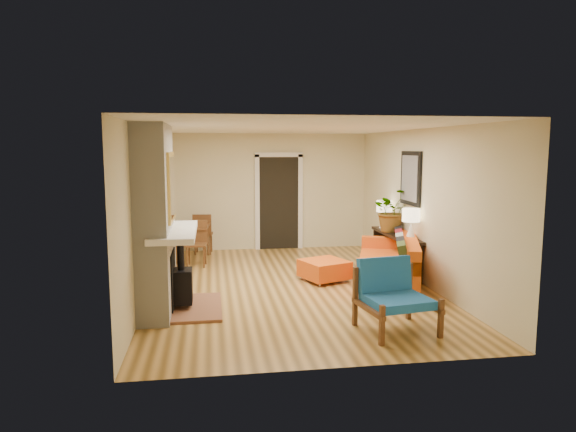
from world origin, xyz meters
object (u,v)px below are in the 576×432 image
console_table (396,242)px  lamp_far (384,211)px  lamp_near (411,221)px  houseplant (392,210)px  blue_chair (392,292)px  dining_table (196,232)px  ottoman (324,269)px  sofa (393,262)px

console_table → lamp_far: 0.84m
console_table → lamp_near: lamp_near is taller
lamp_far → houseplant: size_ratio=0.67×
lamp_near → houseplant: (-0.01, 0.91, 0.07)m
blue_chair → lamp_far: (1.10, 3.51, 0.58)m
dining_table → console_table: size_ratio=0.90×
console_table → houseplant: 0.60m
ottoman → dining_table: dining_table is taller
sofa → dining_table: (-3.31, 2.46, 0.19)m
ottoman → console_table: (1.42, 0.38, 0.37)m
sofa → houseplant: 1.30m
sofa → lamp_near: size_ratio=4.43×
sofa → houseplant: bearing=72.0°
blue_chair → lamp_near: 2.49m
lamp_near → dining_table: bearing=147.2°
blue_chair → dining_table: (-2.55, 4.50, 0.10)m
blue_chair → lamp_near: size_ratio=1.79×
blue_chair → houseplant: 3.31m
dining_table → houseplant: 3.95m
console_table → lamp_near: 0.83m
houseplant → blue_chair: bearing=-109.7°
lamp_near → houseplant: size_ratio=0.67×
blue_chair → lamp_near: lamp_near is taller
ottoman → blue_chair: 2.48m
blue_chair → lamp_near: (1.10, 2.15, 0.58)m
lamp_far → houseplant: (-0.01, -0.45, 0.07)m
console_table → lamp_far: bearing=90.0°
dining_table → houseplant: size_ratio=2.05×
sofa → blue_chair: (-0.76, -2.05, 0.10)m
dining_table → lamp_far: bearing=-15.2°
console_table → lamp_near: size_ratio=3.43×
sofa → houseplant: houseplant is taller
blue_chair → dining_table: size_ratio=0.58×
ottoman → lamp_far: 1.98m
console_table → houseplant: size_ratio=2.28×
dining_table → lamp_near: (3.65, -2.35, 0.49)m
console_table → sofa: bearing=-113.7°
houseplant → console_table: bearing=-87.6°
blue_chair → lamp_far: size_ratio=1.79×
lamp_near → lamp_far: 1.36m
ottoman → lamp_near: (1.42, -0.29, 0.86)m
lamp_near → lamp_far: bearing=90.0°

